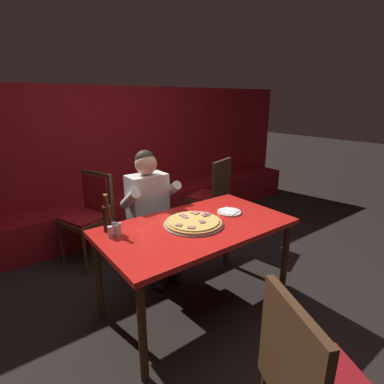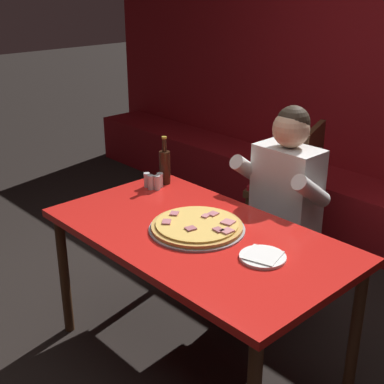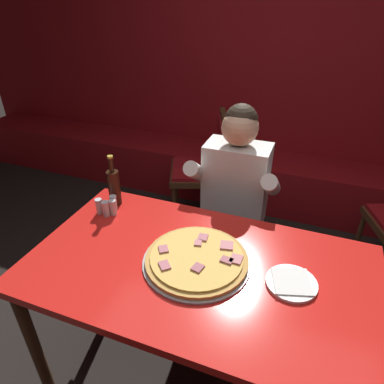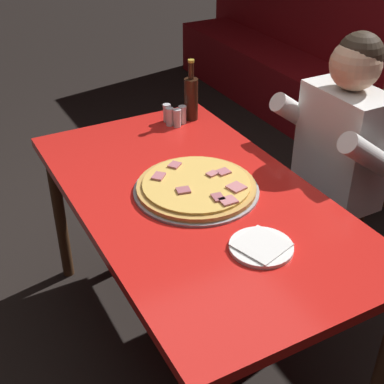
# 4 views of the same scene
# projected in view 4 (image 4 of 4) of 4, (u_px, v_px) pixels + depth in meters

# --- Properties ---
(ground_plane) EXTENTS (24.00, 24.00, 0.00)m
(ground_plane) POSITION_uv_depth(u_px,v_px,m) (195.00, 338.00, 2.42)
(ground_plane) COLOR black
(main_dining_table) EXTENTS (1.52, 0.86, 0.77)m
(main_dining_table) POSITION_uv_depth(u_px,v_px,m) (195.00, 211.00, 2.05)
(main_dining_table) COLOR #422816
(main_dining_table) RESTS_ON ground_plane
(pizza) EXTENTS (0.48, 0.48, 0.05)m
(pizza) POSITION_uv_depth(u_px,v_px,m) (197.00, 187.00, 2.02)
(pizza) COLOR #9E9EA3
(pizza) RESTS_ON main_dining_table
(plate_white_paper) EXTENTS (0.21, 0.21, 0.02)m
(plate_white_paper) POSITION_uv_depth(u_px,v_px,m) (261.00, 247.00, 1.72)
(plate_white_paper) COLOR white
(plate_white_paper) RESTS_ON main_dining_table
(beer_bottle) EXTENTS (0.07, 0.07, 0.29)m
(beer_bottle) POSITION_uv_depth(u_px,v_px,m) (191.00, 97.00, 2.52)
(beer_bottle) COLOR black
(beer_bottle) RESTS_ON main_dining_table
(shaker_oregano) EXTENTS (0.04, 0.04, 0.09)m
(shaker_oregano) POSITION_uv_depth(u_px,v_px,m) (170.00, 118.00, 2.50)
(shaker_oregano) COLOR silver
(shaker_oregano) RESTS_ON main_dining_table
(shaker_red_pepper_flakes) EXTENTS (0.04, 0.04, 0.09)m
(shaker_red_pepper_flakes) POSITION_uv_depth(u_px,v_px,m) (182.00, 116.00, 2.52)
(shaker_red_pepper_flakes) COLOR silver
(shaker_red_pepper_flakes) RESTS_ON main_dining_table
(shaker_parmesan) EXTENTS (0.04, 0.04, 0.09)m
(shaker_parmesan) POSITION_uv_depth(u_px,v_px,m) (167.00, 114.00, 2.54)
(shaker_parmesan) COLOR silver
(shaker_parmesan) RESTS_ON main_dining_table
(shaker_black_pepper) EXTENTS (0.04, 0.04, 0.09)m
(shaker_black_pepper) POSITION_uv_depth(u_px,v_px,m) (177.00, 119.00, 2.49)
(shaker_black_pepper) COLOR silver
(shaker_black_pepper) RESTS_ON main_dining_table
(diner_seated_blue_shirt) EXTENTS (0.53, 0.53, 1.27)m
(diner_seated_blue_shirt) POSITION_uv_depth(u_px,v_px,m) (325.00, 165.00, 2.33)
(diner_seated_blue_shirt) COLOR black
(diner_seated_blue_shirt) RESTS_ON ground_plane
(dining_chair_side_aisle) EXTENTS (0.57, 0.57, 0.98)m
(dining_chair_side_aisle) POSITION_uv_depth(u_px,v_px,m) (372.00, 126.00, 2.95)
(dining_chair_side_aisle) COLOR #422816
(dining_chair_side_aisle) RESTS_ON ground_plane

